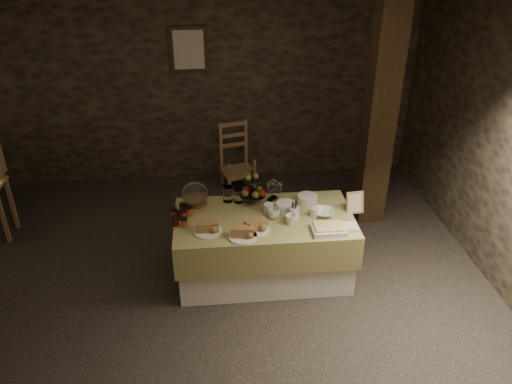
{
  "coord_description": "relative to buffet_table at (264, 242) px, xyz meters",
  "views": [
    {
      "loc": [
        0.07,
        -3.76,
        3.18
      ],
      "look_at": [
        0.45,
        0.2,
        0.97
      ],
      "focal_mm": 35.0,
      "sensor_mm": 36.0,
      "label": 1
    }
  ],
  "objects": [
    {
      "name": "jam_jars",
      "position": [
        -0.78,
        0.04,
        0.32
      ],
      "size": [
        0.2,
        0.32,
        0.07
      ],
      "color": "#5D0A09",
      "rests_on": "buffet_table"
    },
    {
      "name": "ground_plane",
      "position": [
        -0.54,
        -0.24,
        -0.39
      ],
      "size": [
        5.5,
        5.0,
        0.01
      ],
      "primitive_type": "cube",
      "color": "black",
      "rests_on": "ground"
    },
    {
      "name": "cup_a",
      "position": [
        0.09,
        -0.02,
        0.33
      ],
      "size": [
        0.14,
        0.14,
        0.09
      ],
      "primitive_type": "imported",
      "rotation": [
        0.0,
        0.0,
        -0.23
      ],
      "color": "silver",
      "rests_on": "buffet_table"
    },
    {
      "name": "square_dish",
      "position": [
        0.75,
        -0.29,
        0.31
      ],
      "size": [
        0.14,
        0.14,
        0.04
      ],
      "primitive_type": "cube",
      "color": "silver",
      "rests_on": "buffet_table"
    },
    {
      "name": "chair",
      "position": [
        -0.13,
        1.96,
        -0.01
      ],
      "size": [
        0.49,
        0.47,
        0.67
      ],
      "rotation": [
        0.0,
        0.0,
        0.26
      ],
      "color": "brown",
      "rests_on": "ground_plane"
    },
    {
      "name": "storage_jar_a",
      "position": [
        -0.33,
        0.34,
        0.37
      ],
      "size": [
        0.1,
        0.1,
        0.16
      ],
      "primitive_type": "cylinder",
      "color": "white",
      "rests_on": "buffet_table"
    },
    {
      "name": "bread_platter_center",
      "position": [
        -0.23,
        -0.32,
        0.33
      ],
      "size": [
        0.26,
        0.26,
        0.11
      ],
      "color": "silver",
      "rests_on": "buffet_table"
    },
    {
      "name": "tart_dish",
      "position": [
        0.55,
        -0.31,
        0.32
      ],
      "size": [
        0.3,
        0.22,
        0.07
      ],
      "color": "silver",
      "rests_on": "buffet_table"
    },
    {
      "name": "buffet_table",
      "position": [
        0.0,
        0.0,
        0.0
      ],
      "size": [
        1.7,
        0.9,
        0.67
      ],
      "color": "silver",
      "rests_on": "ground_plane"
    },
    {
      "name": "bread_platter_left",
      "position": [
        -0.54,
        -0.2,
        0.33
      ],
      "size": [
        0.26,
        0.26,
        0.11
      ],
      "color": "silver",
      "rests_on": "buffet_table"
    },
    {
      "name": "mug_d",
      "position": [
        0.48,
        -0.03,
        0.33
      ],
      "size": [
        0.08,
        0.08,
        0.09
      ],
      "primitive_type": "cylinder",
      "color": "silver",
      "rests_on": "buffet_table"
    },
    {
      "name": "timber_column",
      "position": [
        1.37,
        0.98,
        0.91
      ],
      "size": [
        0.3,
        0.3,
        2.6
      ],
      "primitive_type": "cube",
      "color": "black",
      "rests_on": "ground_plane"
    },
    {
      "name": "bowl",
      "position": [
        0.57,
        -0.01,
        0.31
      ],
      "size": [
        0.25,
        0.25,
        0.05
      ],
      "primitive_type": "imported",
      "rotation": [
        0.0,
        0.0,
        -0.25
      ],
      "color": "silver",
      "rests_on": "buffet_table"
    },
    {
      "name": "cake_dome",
      "position": [
        -0.65,
        0.29,
        0.39
      ],
      "size": [
        0.26,
        0.26,
        0.26
      ],
      "color": "brown",
      "rests_on": "buffet_table"
    },
    {
      "name": "storage_jar_b",
      "position": [
        -0.22,
        0.31,
        0.36
      ],
      "size": [
        0.09,
        0.09,
        0.14
      ],
      "primitive_type": "cylinder",
      "color": "white",
      "rests_on": "buffet_table"
    },
    {
      "name": "framed_picture",
      "position": [
        -0.69,
        2.22,
        1.36
      ],
      "size": [
        0.45,
        0.04,
        0.55
      ],
      "color": "#2F2519",
      "rests_on": "room_shell"
    },
    {
      "name": "plate_stack_b",
      "position": [
        0.46,
        0.22,
        0.33
      ],
      "size": [
        0.2,
        0.2,
        0.08
      ],
      "primitive_type": "cylinder",
      "color": "silver",
      "rests_on": "buffet_table"
    },
    {
      "name": "menu_frame",
      "position": [
        0.88,
        0.03,
        0.38
      ],
      "size": [
        0.18,
        0.08,
        0.22
      ],
      "primitive_type": "cube",
      "rotation": [
        -0.24,
        0.0,
        0.09
      ],
      "color": "brown",
      "rests_on": "buffet_table"
    },
    {
      "name": "cup_b",
      "position": [
        0.23,
        -0.14,
        0.33
      ],
      "size": [
        0.11,
        0.11,
        0.09
      ],
      "primitive_type": "imported",
      "rotation": [
        0.0,
        0.0,
        -0.05
      ],
      "color": "silver",
      "rests_on": "buffet_table"
    },
    {
      "name": "room_shell",
      "position": [
        -0.54,
        -0.24,
        1.17
      ],
      "size": [
        5.52,
        5.02,
        2.6
      ],
      "color": "black",
      "rests_on": "ground"
    },
    {
      "name": "bread_platter_right",
      "position": [
        -0.1,
        -0.22,
        0.33
      ],
      "size": [
        0.26,
        0.26,
        0.11
      ],
      "color": "silver",
      "rests_on": "buffet_table"
    },
    {
      "name": "cutlery_holder",
      "position": [
        0.27,
        -0.06,
        0.35
      ],
      "size": [
        0.1,
        0.1,
        0.12
      ],
      "primitive_type": "cylinder",
      "color": "silver",
      "rests_on": "buffet_table"
    },
    {
      "name": "fruit_stand",
      "position": [
        -0.08,
        0.27,
        0.43
      ],
      "size": [
        0.26,
        0.26,
        0.36
      ],
      "rotation": [
        0.0,
        0.0,
        0.01
      ],
      "color": "black",
      "rests_on": "buffet_table"
    },
    {
      "name": "mug_c",
      "position": [
        0.05,
        0.08,
        0.33
      ],
      "size": [
        0.09,
        0.09,
        0.09
      ],
      "primitive_type": "cylinder",
      "color": "silver",
      "rests_on": "buffet_table"
    },
    {
      "name": "plate_stack_a",
      "position": [
        0.21,
        0.07,
        0.34
      ],
      "size": [
        0.19,
        0.19,
        0.1
      ],
      "primitive_type": "cylinder",
      "color": "silver",
      "rests_on": "buffet_table"
    }
  ]
}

